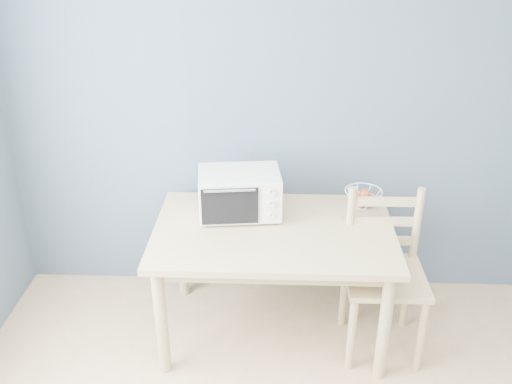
{
  "coord_description": "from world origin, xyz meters",
  "views": [
    {
      "loc": [
        -0.25,
        -1.16,
        2.43
      ],
      "look_at": [
        -0.36,
        1.81,
        0.93
      ],
      "focal_mm": 40.0,
      "sensor_mm": 36.0,
      "label": 1
    }
  ],
  "objects_px": {
    "toaster_oven": "(236,193)",
    "fruit_basket": "(363,198)",
    "dining_table": "(274,243)",
    "dining_chair": "(383,275)"
  },
  "relations": [
    {
      "from": "toaster_oven",
      "to": "fruit_basket",
      "type": "height_order",
      "value": "toaster_oven"
    },
    {
      "from": "toaster_oven",
      "to": "dining_chair",
      "type": "relative_size",
      "value": 0.52
    },
    {
      "from": "dining_chair",
      "to": "dining_table",
      "type": "bearing_deg",
      "value": 173.45
    },
    {
      "from": "dining_table",
      "to": "dining_chair",
      "type": "relative_size",
      "value": 1.42
    },
    {
      "from": "dining_table",
      "to": "toaster_oven",
      "type": "relative_size",
      "value": 2.72
    },
    {
      "from": "fruit_basket",
      "to": "dining_chair",
      "type": "bearing_deg",
      "value": -74.9
    },
    {
      "from": "dining_table",
      "to": "fruit_basket",
      "type": "height_order",
      "value": "fruit_basket"
    },
    {
      "from": "dining_table",
      "to": "toaster_oven",
      "type": "bearing_deg",
      "value": 145.11
    },
    {
      "from": "toaster_oven",
      "to": "fruit_basket",
      "type": "distance_m",
      "value": 0.79
    },
    {
      "from": "dining_table",
      "to": "toaster_oven",
      "type": "distance_m",
      "value": 0.37
    }
  ]
}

